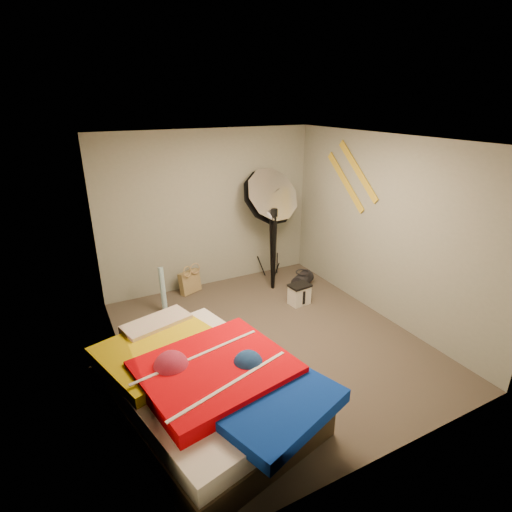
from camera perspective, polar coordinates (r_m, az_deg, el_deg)
floor at (r=5.25m, az=2.10°, el=-12.05°), size 4.00×4.00×0.00m
ceiling at (r=4.39m, az=2.56°, el=16.24°), size 4.00×4.00×0.00m
wall_back at (r=6.40m, az=-6.63°, el=6.46°), size 3.50×0.00×3.50m
wall_front at (r=3.27m, az=20.19°, el=-10.37°), size 3.50×0.00×3.50m
wall_left at (r=4.16m, az=-19.20°, el=-3.20°), size 0.00×4.00×4.00m
wall_right at (r=5.70m, az=17.80°, el=3.65°), size 0.00×4.00×4.00m
tote_bag at (r=6.47m, az=-9.43°, el=-3.68°), size 0.39×0.28×0.37m
wrapping_roll at (r=5.94m, az=-13.16°, el=-4.71°), size 0.10×0.20×0.67m
camera_case at (r=6.08m, az=6.21°, el=-5.55°), size 0.31×0.24×0.29m
duffel_bag at (r=6.63m, az=6.66°, el=-3.43°), size 0.46×0.41×0.24m
wall_stripe_upper at (r=5.95m, az=14.36°, el=11.69°), size 0.02×0.91×0.78m
wall_stripe_lower at (r=6.18m, az=12.65°, el=10.29°), size 0.02×0.91×0.78m
bed at (r=4.12m, az=-7.50°, el=-17.72°), size 1.99×2.49×0.62m
photo_umbrella at (r=6.43m, az=1.83°, el=8.32°), size 1.14×0.80×1.99m
camera_tripod at (r=6.30m, az=2.54°, el=1.74°), size 0.09×0.09×1.34m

